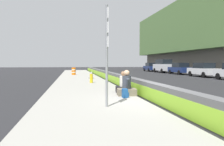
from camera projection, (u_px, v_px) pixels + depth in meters
name	position (u px, v px, depth m)	size (l,w,h in m)	color
ground_plane	(157.00, 104.00, 9.29)	(160.00, 160.00, 0.00)	#232326
sidewalk_strip	(93.00, 104.00, 8.82)	(80.00, 4.40, 0.14)	gray
jersey_barrier	(157.00, 94.00, 9.27)	(76.00, 0.45, 0.85)	#545456
route_sign_post	(107.00, 48.00, 7.92)	(0.44, 0.09, 3.60)	gray
fire_hydrant	(91.00, 77.00, 17.52)	(0.26, 0.46, 0.88)	gold
seated_person_foreground	(127.00, 87.00, 10.77)	(0.81, 0.93, 1.22)	#706651
seated_person_middle	(123.00, 85.00, 12.04)	(0.78, 0.88, 1.11)	black
backpack	(125.00, 93.00, 10.08)	(0.32, 0.28, 0.40)	navy
construction_barrel	(74.00, 71.00, 29.08)	(0.54, 0.54, 0.95)	orange
parked_car_fourth	(203.00, 70.00, 27.01)	(4.52, 2.00, 1.71)	silver
parked_car_midline	(180.00, 68.00, 33.08)	(4.52, 1.99, 1.71)	navy
parked_car_far	(163.00, 66.00, 38.49)	(4.84, 2.14, 2.28)	silver
parked_car_farther	(151.00, 67.00, 44.65)	(4.54, 2.04, 1.71)	navy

